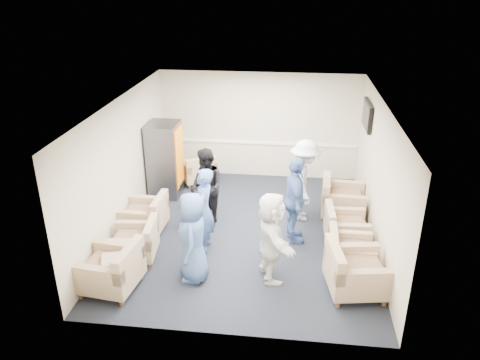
# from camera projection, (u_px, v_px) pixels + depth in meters

# --- Properties ---
(floor) EXTENTS (6.00, 6.00, 0.00)m
(floor) POSITION_uv_depth(u_px,v_px,m) (247.00, 232.00, 9.61)
(floor) COLOR black
(floor) RESTS_ON ground
(ceiling) EXTENTS (6.00, 6.00, 0.00)m
(ceiling) POSITION_uv_depth(u_px,v_px,m) (247.00, 103.00, 8.52)
(ceiling) COLOR white
(ceiling) RESTS_ON back_wall
(back_wall) EXTENTS (5.00, 0.02, 2.70)m
(back_wall) POSITION_uv_depth(u_px,v_px,m) (259.00, 126.00, 11.79)
(back_wall) COLOR beige
(back_wall) RESTS_ON floor
(front_wall) EXTENTS (5.00, 0.02, 2.70)m
(front_wall) POSITION_uv_depth(u_px,v_px,m) (224.00, 257.00, 6.34)
(front_wall) COLOR beige
(front_wall) RESTS_ON floor
(left_wall) EXTENTS (0.02, 6.00, 2.70)m
(left_wall) POSITION_uv_depth(u_px,v_px,m) (123.00, 166.00, 9.33)
(left_wall) COLOR beige
(left_wall) RESTS_ON floor
(right_wall) EXTENTS (0.02, 6.00, 2.70)m
(right_wall) POSITION_uv_depth(u_px,v_px,m) (379.00, 178.00, 8.80)
(right_wall) COLOR beige
(right_wall) RESTS_ON floor
(chair_rail) EXTENTS (4.98, 0.04, 0.06)m
(chair_rail) POSITION_uv_depth(u_px,v_px,m) (259.00, 143.00, 11.95)
(chair_rail) COLOR white
(chair_rail) RESTS_ON back_wall
(tv) EXTENTS (0.10, 1.00, 0.58)m
(tv) POSITION_uv_depth(u_px,v_px,m) (367.00, 115.00, 10.16)
(tv) COLOR black
(tv) RESTS_ON right_wall
(armchair_left_near) EXTENTS (1.01, 1.01, 0.72)m
(armchair_left_near) POSITION_uv_depth(u_px,v_px,m) (113.00, 271.00, 7.73)
(armchair_left_near) COLOR tan
(armchair_left_near) RESTS_ON floor
(armchair_left_mid) EXTENTS (0.87, 0.87, 0.64)m
(armchair_left_mid) POSITION_uv_depth(u_px,v_px,m) (137.00, 243.00, 8.61)
(armchair_left_mid) COLOR tan
(armchair_left_mid) RESTS_ON floor
(armchair_left_far) EXTENTS (0.86, 0.86, 0.67)m
(armchair_left_far) POSITION_uv_depth(u_px,v_px,m) (147.00, 217.00, 9.52)
(armchair_left_far) COLOR tan
(armchair_left_far) RESTS_ON floor
(armchair_right_near) EXTENTS (1.06, 1.06, 0.74)m
(armchair_right_near) POSITION_uv_depth(u_px,v_px,m) (353.00, 273.00, 7.66)
(armchair_right_near) COLOR tan
(armchair_right_near) RESTS_ON floor
(armchair_right_midnear) EXTENTS (0.79, 0.79, 0.62)m
(armchair_right_midnear) POSITION_uv_depth(u_px,v_px,m) (348.00, 253.00, 8.31)
(armchair_right_midnear) COLOR tan
(armchair_right_midnear) RESTS_ON floor
(armchair_right_midfar) EXTENTS (0.84, 0.84, 0.64)m
(armchair_right_midfar) POSITION_uv_depth(u_px,v_px,m) (343.00, 228.00, 9.12)
(armchair_right_midfar) COLOR tan
(armchair_right_midfar) RESTS_ON floor
(armchair_right_far) EXTENTS (0.96, 0.96, 0.73)m
(armchair_right_far) POSITION_uv_depth(u_px,v_px,m) (340.00, 201.00, 10.13)
(armchair_right_far) COLOR tan
(armchair_right_far) RESTS_ON floor
(armchair_corner) EXTENTS (1.09, 1.09, 0.64)m
(armchair_corner) POSITION_uv_depth(u_px,v_px,m) (198.00, 171.00, 11.77)
(armchair_corner) COLOR tan
(armchair_corner) RESTS_ON floor
(vending_machine) EXTENTS (0.71, 0.83, 1.75)m
(vending_machine) POSITION_uv_depth(u_px,v_px,m) (165.00, 159.00, 10.96)
(vending_machine) COLOR #53535B
(vending_machine) RESTS_ON floor
(backpack) EXTENTS (0.28, 0.20, 0.47)m
(backpack) POSITION_uv_depth(u_px,v_px,m) (191.00, 218.00, 9.64)
(backpack) COLOR black
(backpack) RESTS_ON floor
(pillow) EXTENTS (0.42, 0.48, 0.12)m
(pillow) POSITION_uv_depth(u_px,v_px,m) (111.00, 262.00, 7.67)
(pillow) COLOR beige
(pillow) RESTS_ON armchair_left_near
(person_front_left) EXTENTS (0.61, 0.85, 1.61)m
(person_front_left) POSITION_uv_depth(u_px,v_px,m) (193.00, 237.00, 7.85)
(person_front_left) COLOR #4464A3
(person_front_left) RESTS_ON floor
(person_mid_left) EXTENTS (0.42, 0.62, 1.66)m
(person_mid_left) POSITION_uv_depth(u_px,v_px,m) (204.00, 211.00, 8.68)
(person_mid_left) COLOR #4464A3
(person_mid_left) RESTS_ON floor
(person_back_left) EXTENTS (0.96, 1.00, 1.63)m
(person_back_left) POSITION_uv_depth(u_px,v_px,m) (206.00, 187.00, 9.69)
(person_back_left) COLOR black
(person_back_left) RESTS_ON floor
(person_back_right) EXTENTS (0.72, 1.18, 1.77)m
(person_back_right) POSITION_uv_depth(u_px,v_px,m) (304.00, 181.00, 9.82)
(person_back_right) COLOR white
(person_back_right) RESTS_ON floor
(person_mid_right) EXTENTS (0.59, 1.08, 1.75)m
(person_mid_right) POSITION_uv_depth(u_px,v_px,m) (295.00, 201.00, 8.97)
(person_mid_right) COLOR #4464A3
(person_mid_right) RESTS_ON floor
(person_front_right) EXTENTS (0.90, 1.57, 1.61)m
(person_front_right) POSITION_uv_depth(u_px,v_px,m) (271.00, 237.00, 7.87)
(person_front_right) COLOR white
(person_front_right) RESTS_ON floor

